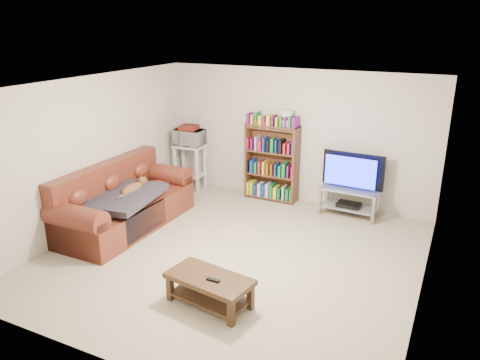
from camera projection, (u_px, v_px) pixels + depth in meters
The scene contains 19 objects.
floor at pixel (234, 255), 6.69m from camera, with size 5.00×5.00×0.00m, color #C0B08E.
ceiling at pixel (233, 86), 5.91m from camera, with size 5.00×5.00×0.00m, color white.
wall_back at pixel (296, 136), 8.42m from camera, with size 5.00×5.00×0.00m, color beige.
wall_front at pixel (108, 255), 4.17m from camera, with size 5.00×5.00×0.00m, color beige.
wall_left at pixel (92, 154), 7.33m from camera, with size 5.00×5.00×0.00m, color beige.
wall_right at pixel (432, 206), 5.26m from camera, with size 5.00×5.00×0.00m, color beige.
sofa at pixel (122, 205), 7.55m from camera, with size 1.05×2.40×1.02m.
blanket at pixel (124, 197), 7.25m from camera, with size 0.93×1.20×0.10m, color #2E2833.
cat at pixel (132, 189), 7.42m from camera, with size 0.26×0.65×0.20m, color brown, non-canonical shape.
coffee_table at pixel (210, 285), 5.46m from camera, with size 1.08×0.65×0.37m.
remote at pixel (213, 280), 5.33m from camera, with size 0.17×0.05×0.02m, color black.
tv_stand at pixel (349, 197), 7.96m from camera, with size 0.99×0.48×0.49m.
television at pixel (352, 172), 7.81m from camera, with size 1.05×0.14×0.60m, color black.
dvd_player at pixel (349, 205), 8.00m from camera, with size 0.39×0.27×0.06m, color black.
bookshelf at pixel (272, 162), 8.57m from camera, with size 0.98×0.31×1.41m.
shelf_clutter at pixel (278, 120), 8.28m from camera, with size 0.72×0.22×0.28m.
microwave_stand at pixel (190, 161), 9.12m from camera, with size 0.58×0.44×0.90m.
microwave at pixel (189, 137), 8.97m from camera, with size 0.55×0.38×0.31m, color silver.
game_boxes at pixel (189, 128), 8.91m from camera, with size 0.33×0.29×0.05m, color maroon.
Camera 1 is at (2.69, -5.34, 3.19)m, focal length 35.00 mm.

